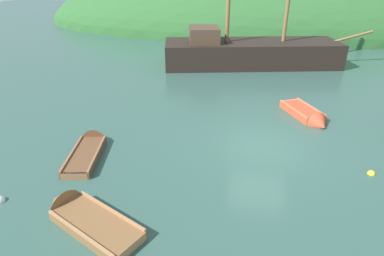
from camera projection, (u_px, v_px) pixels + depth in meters
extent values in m
plane|color=#33564C|center=(262.00, 147.00, 13.98)|extent=(120.00, 120.00, 0.00)
ellipsoid|color=#2D602D|center=(245.00, 26.00, 42.75)|extent=(55.02, 24.99, 13.89)
cube|color=black|center=(251.00, 58.00, 25.44)|extent=(13.97, 7.39, 2.67)
cube|color=#997A51|center=(252.00, 42.00, 24.87)|extent=(13.37, 6.94, 0.10)
cylinder|color=olive|center=(353.00, 37.00, 25.02)|extent=(2.89, 0.99, 0.97)
cube|color=#4C3828|center=(204.00, 34.00, 24.45)|extent=(2.86, 3.22, 1.10)
cube|color=brown|center=(85.00, 158.00, 13.08)|extent=(1.77, 3.05, 0.38)
cone|color=brown|center=(96.00, 137.00, 14.68)|extent=(1.19, 0.94, 1.05)
cube|color=#8E6242|center=(74.00, 176.00, 11.82)|extent=(0.99, 0.36, 0.27)
cube|color=#8E6242|center=(88.00, 149.00, 13.47)|extent=(1.03, 0.42, 0.05)
cube|color=#8E6242|center=(81.00, 161.00, 12.58)|extent=(1.03, 0.42, 0.05)
cube|color=#8E6242|center=(97.00, 153.00, 12.99)|extent=(0.77, 2.74, 0.07)
cube|color=#8E6242|center=(72.00, 153.00, 12.98)|extent=(0.77, 2.74, 0.07)
cube|color=brown|center=(97.00, 227.00, 9.56)|extent=(3.22, 2.31, 0.42)
cone|color=brown|center=(60.00, 203.00, 10.55)|extent=(1.13, 1.37, 1.18)
cube|color=#AE7B4F|center=(130.00, 248.00, 8.77)|extent=(0.55, 1.07, 0.30)
cube|color=#AE7B4F|center=(85.00, 216.00, 9.77)|extent=(0.61, 1.12, 0.05)
cube|color=#AE7B4F|center=(108.00, 231.00, 9.22)|extent=(0.61, 1.12, 0.05)
cube|color=#AE7B4F|center=(111.00, 210.00, 9.87)|extent=(2.71, 1.22, 0.07)
cube|color=#AE7B4F|center=(79.00, 232.00, 9.04)|extent=(2.71, 1.22, 0.07)
cube|color=#C64C2D|center=(302.00, 112.00, 17.04)|extent=(2.26, 2.78, 0.47)
cone|color=#C64C2D|center=(321.00, 125.00, 15.67)|extent=(1.26, 1.10, 1.08)
cube|color=#FF6E48|center=(289.00, 103.00, 18.06)|extent=(0.95, 0.62, 0.33)
cube|color=#FF6E48|center=(307.00, 113.00, 16.58)|extent=(1.00, 0.68, 0.05)
cube|color=#FF6E48|center=(297.00, 106.00, 17.34)|extent=(1.00, 0.68, 0.05)
cube|color=#FF6E48|center=(293.00, 109.00, 16.78)|extent=(1.32, 2.21, 0.07)
cube|color=#FF6E48|center=(311.00, 107.00, 17.05)|extent=(1.32, 2.21, 0.07)
sphere|color=yellow|center=(371.00, 174.00, 12.17)|extent=(0.29, 0.29, 0.29)
sphere|color=white|center=(0.00, 201.00, 10.74)|extent=(0.38, 0.38, 0.38)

